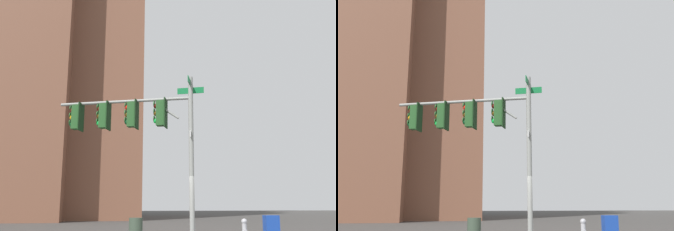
% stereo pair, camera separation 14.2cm
% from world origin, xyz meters
% --- Properties ---
extents(signal_pole_assembly, '(2.60, 5.59, 6.37)m').
position_xyz_m(signal_pole_assembly, '(-1.06, -2.23, 4.64)').
color(signal_pole_assembly, gray).
rests_on(signal_pole_assembly, ground_plane).
extents(fire_hydrant, '(0.34, 0.26, 0.87)m').
position_xyz_m(fire_hydrant, '(-3.23, 2.91, 0.47)').
color(fire_hydrant, '#B2B2B7').
rests_on(fire_hydrant, ground_plane).
extents(litter_bin, '(0.56, 0.56, 0.95)m').
position_xyz_m(litter_bin, '(-2.37, -2.02, 0.47)').
color(litter_bin, '#384738').
rests_on(litter_bin, ground_plane).
extents(newspaper_box, '(0.47, 0.58, 1.05)m').
position_xyz_m(newspaper_box, '(-1.44, 3.40, 0.53)').
color(newspaper_box, '#193FA5').
rests_on(newspaper_box, ground_plane).
extents(building_brick_nearside, '(23.63, 20.43, 46.88)m').
position_xyz_m(building_brick_nearside, '(-36.51, -9.75, 23.44)').
color(building_brick_nearside, brown).
rests_on(building_brick_nearside, ground_plane).
extents(building_brick_midblock, '(19.39, 17.19, 39.04)m').
position_xyz_m(building_brick_midblock, '(-30.84, -15.51, 19.52)').
color(building_brick_midblock, brown).
rests_on(building_brick_midblock, ground_plane).
extents(building_brick_farside, '(18.20, 19.86, 37.44)m').
position_xyz_m(building_brick_farside, '(-48.65, -17.72, 18.72)').
color(building_brick_farside, '#4C3328').
rests_on(building_brick_farside, ground_plane).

